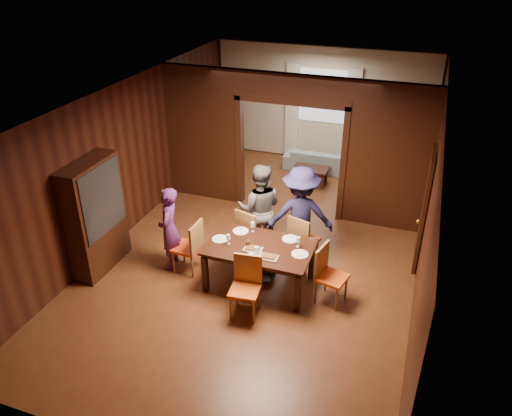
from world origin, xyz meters
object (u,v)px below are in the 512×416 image
at_px(chair_far_r, 304,239).
at_px(chair_near, 245,289).
at_px(person_purple, 169,229).
at_px(coffee_table, 310,176).
at_px(person_grey, 260,209).
at_px(chair_right, 332,276).
at_px(person_navy, 300,215).
at_px(dining_table, 260,265).
at_px(hutch, 95,216).
at_px(sofa, 321,160).
at_px(chair_left, 187,246).
at_px(chair_far_l, 252,232).

relative_size(chair_far_r, chair_near, 1.00).
height_order(person_purple, coffee_table, person_purple).
bearing_deg(chair_near, person_grey, 96.40).
bearing_deg(chair_right, chair_far_r, 50.50).
height_order(person_navy, dining_table, person_navy).
relative_size(person_purple, chair_right, 1.56).
distance_m(dining_table, chair_right, 1.22).
bearing_deg(coffee_table, person_grey, -94.00).
xyz_separation_m(coffee_table, hutch, (-2.66, -4.48, 0.80)).
relative_size(person_grey, dining_table, 0.99).
xyz_separation_m(person_grey, chair_right, (1.57, -1.06, -0.37)).
bearing_deg(chair_far_r, chair_near, 92.70).
distance_m(person_purple, sofa, 5.20).
xyz_separation_m(person_grey, chair_near, (0.39, -1.81, -0.37)).
relative_size(person_purple, chair_left, 1.56).
height_order(sofa, chair_far_l, chair_far_l).
distance_m(chair_left, chair_right, 2.53).
height_order(person_grey, coffee_table, person_grey).
relative_size(chair_left, chair_right, 1.00).
height_order(person_grey, dining_table, person_grey).
xyz_separation_m(person_navy, chair_right, (0.80, -0.99, -0.42)).
distance_m(coffee_table, chair_left, 4.27).
relative_size(chair_right, chair_near, 1.00).
height_order(person_navy, chair_right, person_navy).
bearing_deg(coffee_table, chair_near, -87.91).
relative_size(person_purple, chair_near, 1.56).
bearing_deg(chair_left, chair_far_l, 134.57).
distance_m(person_grey, chair_far_r, 0.96).
distance_m(person_purple, dining_table, 1.68).
xyz_separation_m(person_navy, chair_far_r, (0.10, -0.07, -0.42)).
bearing_deg(sofa, chair_right, 105.30).
relative_size(chair_far_l, chair_near, 1.00).
bearing_deg(chair_right, dining_table, 101.66).
bearing_deg(hutch, person_grey, 30.39).
distance_m(person_grey, dining_table, 1.18).
distance_m(coffee_table, chair_near, 4.87).
height_order(person_purple, hutch, hutch).
bearing_deg(sofa, person_navy, 97.88).
bearing_deg(coffee_table, chair_right, -71.70).
distance_m(chair_far_r, chair_near, 1.74).
distance_m(sofa, dining_table, 4.94).
distance_m(person_navy, coffee_table, 3.25).
height_order(person_purple, chair_right, person_purple).
distance_m(person_grey, chair_right, 1.93).
height_order(sofa, chair_left, chair_left).
distance_m(chair_right, hutch, 4.07).
height_order(chair_far_l, hutch, hutch).
relative_size(person_grey, person_navy, 0.95).
relative_size(chair_left, chair_far_l, 1.00).
xyz_separation_m(dining_table, chair_right, (1.22, -0.04, 0.10)).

